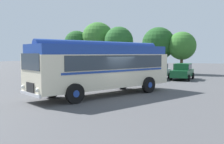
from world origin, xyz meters
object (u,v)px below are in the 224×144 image
Objects in this scene: car_near_left at (107,70)px; car_far_right at (182,71)px; car_mid_left at (129,70)px; box_van at (82,65)px; car_mid_right at (158,71)px; vintage_bus at (104,66)px.

car_far_right is (8.22, 0.58, 0.00)m from car_near_left.
car_mid_left is 5.68m from box_van.
car_mid_right is (5.74, 0.30, 0.00)m from car_near_left.
car_far_right is (5.68, 0.40, 0.00)m from car_mid_left.
vintage_bus is 12.02m from car_mid_right.
car_mid_right is at bearing 83.40° from vintage_bus.
vintage_bus is at bearing -81.18° from car_mid_left.
car_far_right is 0.73× the size of box_van.
box_van reaches higher than car_far_right.
car_mid_left is 0.99× the size of car_far_right.
vintage_bus is 2.30× the size of car_near_left.
car_near_left and car_mid_left have the same top height.
vintage_bus is 12.81m from car_far_right.
box_van reaches higher than car_mid_right.
vintage_bus reaches higher than car_far_right.
car_mid_right is (1.38, 11.89, -1.05)m from vintage_bus.
car_mid_right is 2.49m from car_far_right.
car_mid_right is at bearing 1.79° from box_van.
vintage_bus is at bearing -57.21° from box_van.
car_near_left is (-4.37, 11.59, -1.05)m from vintage_bus.
car_mid_left is at bearing 3.99° from car_near_left.
vintage_bus is 12.43m from car_near_left.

